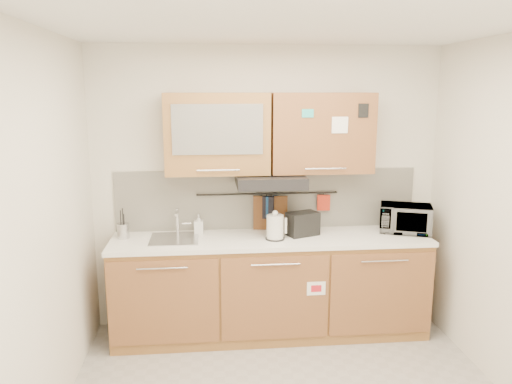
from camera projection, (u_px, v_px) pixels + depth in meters
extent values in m
plane|color=white|center=(298.00, 21.00, 2.93)|extent=(3.20, 3.20, 0.00)
plane|color=silver|center=(267.00, 188.00, 4.66)|extent=(3.20, 0.00, 3.20)
plane|color=silver|center=(36.00, 241.00, 3.04)|extent=(0.00, 3.00, 3.00)
cube|color=olive|center=(270.00, 287.00, 4.54)|extent=(2.80, 0.60, 0.88)
cube|color=black|center=(270.00, 327.00, 4.62)|extent=(2.80, 0.54, 0.10)
cube|color=#975B36|center=(164.00, 303.00, 4.14)|extent=(0.91, 0.02, 0.74)
cylinder|color=silver|center=(162.00, 268.00, 4.05)|extent=(0.41, 0.01, 0.01)
cube|color=#975B36|center=(275.00, 298.00, 4.23)|extent=(0.91, 0.02, 0.74)
cylinder|color=silver|center=(276.00, 265.00, 4.14)|extent=(0.41, 0.01, 0.01)
cube|color=#975B36|center=(382.00, 294.00, 4.32)|extent=(0.91, 0.02, 0.74)
cylinder|color=silver|center=(385.00, 261.00, 4.23)|extent=(0.41, 0.01, 0.01)
cube|color=white|center=(271.00, 239.00, 4.44)|extent=(2.82, 0.62, 0.04)
cube|color=silver|center=(267.00, 199.00, 4.66)|extent=(2.80, 0.02, 0.56)
cube|color=olive|center=(217.00, 134.00, 4.34)|extent=(0.90, 0.35, 0.70)
cube|color=silver|center=(218.00, 130.00, 4.15)|extent=(0.76, 0.02, 0.42)
cube|color=#975B36|center=(321.00, 133.00, 4.42)|extent=(0.90, 0.35, 0.70)
cube|color=white|center=(340.00, 125.00, 4.24)|extent=(0.14, 0.00, 0.14)
cube|color=black|center=(270.00, 181.00, 4.39)|extent=(0.60, 0.46, 0.10)
cube|color=silver|center=(175.00, 240.00, 4.36)|extent=(0.42, 0.40, 0.03)
cylinder|color=silver|center=(177.00, 221.00, 4.49)|extent=(0.03, 0.03, 0.24)
cylinder|color=silver|center=(177.00, 213.00, 4.40)|extent=(0.02, 0.18, 0.02)
cylinder|color=black|center=(268.00, 194.00, 4.62)|extent=(1.30, 0.02, 0.02)
cylinder|color=#B2B2B7|center=(123.00, 231.00, 4.39)|extent=(0.12, 0.12, 0.13)
cylinder|color=black|center=(121.00, 224.00, 4.38)|extent=(0.01, 0.01, 0.25)
cylinder|color=black|center=(124.00, 226.00, 4.37)|extent=(0.01, 0.01, 0.22)
cylinder|color=black|center=(123.00, 223.00, 4.39)|extent=(0.01, 0.01, 0.27)
cylinder|color=black|center=(121.00, 228.00, 4.36)|extent=(0.01, 0.01, 0.20)
cylinder|color=silver|center=(275.00, 227.00, 4.35)|extent=(0.16, 0.16, 0.22)
sphere|color=silver|center=(275.00, 213.00, 4.32)|extent=(0.05, 0.05, 0.05)
cube|color=silver|center=(285.00, 226.00, 4.36)|extent=(0.02, 0.03, 0.14)
cylinder|color=black|center=(275.00, 238.00, 4.37)|extent=(0.17, 0.17, 0.01)
cube|color=black|center=(303.00, 224.00, 4.47)|extent=(0.32, 0.26, 0.21)
cube|color=black|center=(298.00, 214.00, 4.43)|extent=(0.12, 0.14, 0.01)
cube|color=black|center=(307.00, 213.00, 4.48)|extent=(0.12, 0.14, 0.01)
imported|color=#999999|center=(405.00, 218.00, 4.57)|extent=(0.53, 0.44, 0.25)
imported|color=#999999|center=(199.00, 224.00, 4.52)|extent=(0.08, 0.09, 0.18)
cube|color=brown|center=(270.00, 217.00, 4.65)|extent=(0.32, 0.06, 0.39)
cube|color=navy|center=(272.00, 206.00, 4.63)|extent=(0.12, 0.06, 0.20)
cube|color=black|center=(267.00, 207.00, 4.63)|extent=(0.14, 0.09, 0.21)
cube|color=#B42B18|center=(324.00, 203.00, 4.67)|extent=(0.12, 0.03, 0.15)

